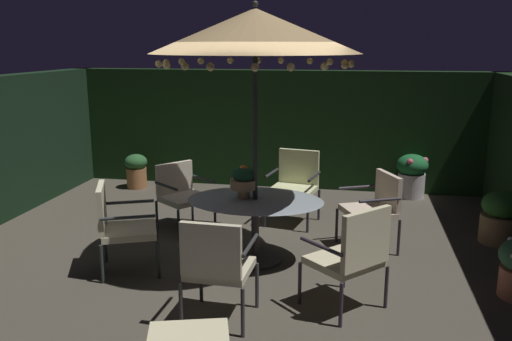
{
  "coord_description": "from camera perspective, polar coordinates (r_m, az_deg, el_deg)",
  "views": [
    {
      "loc": [
        1.37,
        -5.96,
        2.48
      ],
      "look_at": [
        0.26,
        -0.1,
        1.07
      ],
      "focal_mm": 37.65,
      "sensor_mm": 36.0,
      "label": 1
    }
  ],
  "objects": [
    {
      "name": "potted_plant_left_far",
      "position": [
        9.2,
        16.22,
        -0.35
      ],
      "size": [
        0.51,
        0.51,
        0.72
      ],
      "color": "silver",
      "rests_on": "ground_plane"
    },
    {
      "name": "patio_chair_southwest",
      "position": [
        6.1,
        -14.35,
        -5.38
      ],
      "size": [
        0.8,
        0.79,
        1.0
      ],
      "color": "#2B3130",
      "rests_on": "ground_plane"
    },
    {
      "name": "patio_chair_east",
      "position": [
        6.73,
        12.55,
        -3.53
      ],
      "size": [
        0.78,
        0.81,
        0.95
      ],
      "color": "#2E2A31",
      "rests_on": "ground_plane"
    },
    {
      "name": "potted_plant_right_near",
      "position": [
        9.66,
        -12.6,
        0.06
      ],
      "size": [
        0.39,
        0.39,
        0.6
      ],
      "color": "#A96B40",
      "rests_on": "ground_plane"
    },
    {
      "name": "patio_dining_table",
      "position": [
        6.21,
        -0.09,
        -4.51
      ],
      "size": [
        1.58,
        1.17,
        0.74
      ],
      "color": "#312D2E",
      "rests_on": "ground_plane"
    },
    {
      "name": "patio_chair_south",
      "position": [
        7.38,
        -7.94,
        -2.19
      ],
      "size": [
        0.82,
        0.83,
        0.9
      ],
      "color": "#2A2E2F",
      "rests_on": "ground_plane"
    },
    {
      "name": "patio_umbrella",
      "position": [
        5.92,
        -0.09,
        14.56
      ],
      "size": [
        2.29,
        2.29,
        2.93
      ],
      "color": "#2A2E2D",
      "rests_on": "ground_plane"
    },
    {
      "name": "patio_chair_northeast",
      "position": [
        5.13,
        10.24,
        -8.6
      ],
      "size": [
        0.86,
        0.86,
        1.03
      ],
      "color": "#302833",
      "rests_on": "ground_plane"
    },
    {
      "name": "ground_plane",
      "position": [
        6.6,
        -2.12,
        -8.87
      ],
      "size": [
        7.57,
        6.93,
        0.02
      ],
      "primitive_type": "cube",
      "color": "#494338"
    },
    {
      "name": "hedge_backdrop_rear",
      "position": [
        9.49,
        2.25,
        4.45
      ],
      "size": [
        7.57,
        0.3,
        2.04
      ],
      "primitive_type": "cube",
      "color": "black",
      "rests_on": "ground_plane"
    },
    {
      "name": "potted_plant_right_far",
      "position": [
        7.5,
        24.61,
        -4.51
      ],
      "size": [
        0.5,
        0.5,
        0.68
      ],
      "color": "olive",
      "rests_on": "ground_plane"
    },
    {
      "name": "patio_chair_north",
      "position": [
        4.83,
        -4.21,
        -9.74
      ],
      "size": [
        0.62,
        0.61,
        1.01
      ],
      "color": "#323233",
      "rests_on": "ground_plane"
    },
    {
      "name": "patio_chair_southeast",
      "position": [
        7.6,
        4.17,
        -1.16
      ],
      "size": [
        0.75,
        0.72,
        1.01
      ],
      "color": "#2A2A30",
      "rests_on": "ground_plane"
    },
    {
      "name": "centerpiece_planter",
      "position": [
        6.16,
        -1.32,
        -0.97
      ],
      "size": [
        0.31,
        0.31,
        0.39
      ],
      "color": "tan",
      "rests_on": "patio_dining_table"
    }
  ]
}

